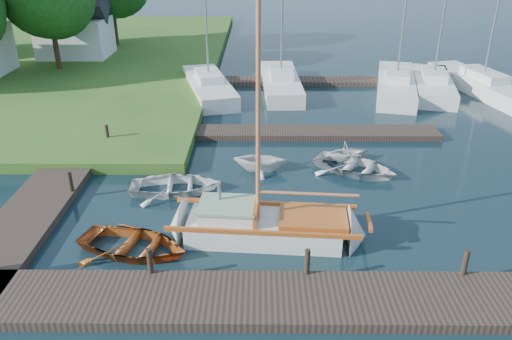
{
  "coord_description": "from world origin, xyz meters",
  "views": [
    {
      "loc": [
        0.12,
        -16.7,
        9.2
      ],
      "look_at": [
        0.0,
        0.0,
        1.2
      ],
      "focal_mm": 35.0,
      "sensor_mm": 36.0,
      "label": 1
    }
  ],
  "objects_px": {
    "mooring_post_3": "(465,262)",
    "tender_d": "(347,150)",
    "mooring_post_4": "(70,181)",
    "marina_boat_3": "(396,83)",
    "tender_c": "(355,164)",
    "marina_boat_0": "(209,85)",
    "mooring_post_2": "(307,262)",
    "dinghy": "(133,242)",
    "marina_boat_1": "(281,81)",
    "marina_boat_5": "(482,84)",
    "sailboat": "(269,228)",
    "marina_boat_4": "(433,83)",
    "tender_a": "(175,183)",
    "tender_b": "(260,157)",
    "mooring_post_5": "(107,133)",
    "house_c": "(74,28)",
    "mooring_post_1": "(150,261)"
  },
  "relations": [
    {
      "from": "mooring_post_4",
      "to": "marina_boat_5",
      "type": "bearing_deg",
      "value": 33.52
    },
    {
      "from": "tender_d",
      "to": "tender_c",
      "type": "bearing_deg",
      "value": 174.26
    },
    {
      "from": "sailboat",
      "to": "house_c",
      "type": "bearing_deg",
      "value": 124.73
    },
    {
      "from": "tender_b",
      "to": "marina_boat_5",
      "type": "height_order",
      "value": "marina_boat_5"
    },
    {
      "from": "tender_c",
      "to": "marina_boat_0",
      "type": "distance_m",
      "value": 13.35
    },
    {
      "from": "mooring_post_4",
      "to": "mooring_post_3",
      "type": "bearing_deg",
      "value": -21.04
    },
    {
      "from": "mooring_post_4",
      "to": "marina_boat_1",
      "type": "distance_m",
      "value": 16.79
    },
    {
      "from": "dinghy",
      "to": "tender_d",
      "type": "distance_m",
      "value": 10.57
    },
    {
      "from": "mooring_post_4",
      "to": "tender_d",
      "type": "height_order",
      "value": "mooring_post_4"
    },
    {
      "from": "mooring_post_3",
      "to": "tender_b",
      "type": "bearing_deg",
      "value": 127.79
    },
    {
      "from": "mooring_post_4",
      "to": "marina_boat_3",
      "type": "height_order",
      "value": "marina_boat_3"
    },
    {
      "from": "mooring_post_4",
      "to": "marina_boat_0",
      "type": "height_order",
      "value": "marina_boat_0"
    },
    {
      "from": "marina_boat_5",
      "to": "house_c",
      "type": "height_order",
      "value": "marina_boat_5"
    },
    {
      "from": "tender_a",
      "to": "tender_c",
      "type": "xyz_separation_m",
      "value": [
        7.31,
        1.8,
        0.01
      ]
    },
    {
      "from": "mooring_post_4",
      "to": "mooring_post_2",
      "type": "bearing_deg",
      "value": -30.47
    },
    {
      "from": "tender_c",
      "to": "marina_boat_5",
      "type": "bearing_deg",
      "value": -6.94
    },
    {
      "from": "marina_boat_5",
      "to": "sailboat",
      "type": "bearing_deg",
      "value": 127.7
    },
    {
      "from": "mooring_post_3",
      "to": "tender_d",
      "type": "relative_size",
      "value": 0.42
    },
    {
      "from": "mooring_post_4",
      "to": "marina_boat_4",
      "type": "relative_size",
      "value": 0.07
    },
    {
      "from": "marina_boat_1",
      "to": "marina_boat_5",
      "type": "distance_m",
      "value": 12.66
    },
    {
      "from": "tender_c",
      "to": "marina_boat_1",
      "type": "relative_size",
      "value": 0.37
    },
    {
      "from": "dinghy",
      "to": "tender_d",
      "type": "height_order",
      "value": "tender_d"
    },
    {
      "from": "tender_d",
      "to": "marina_boat_0",
      "type": "distance_m",
      "value": 12.27
    },
    {
      "from": "mooring_post_4",
      "to": "tender_a",
      "type": "relative_size",
      "value": 0.23
    },
    {
      "from": "tender_a",
      "to": "marina_boat_5",
      "type": "bearing_deg",
      "value": -57.41
    },
    {
      "from": "tender_d",
      "to": "house_c",
      "type": "relative_size",
      "value": 0.36
    },
    {
      "from": "marina_boat_4",
      "to": "sailboat",
      "type": "bearing_deg",
      "value": 160.0
    },
    {
      "from": "mooring_post_1",
      "to": "marina_boat_5",
      "type": "height_order",
      "value": "marina_boat_5"
    },
    {
      "from": "sailboat",
      "to": "marina_boat_5",
      "type": "distance_m",
      "value": 21.54
    },
    {
      "from": "tender_b",
      "to": "marina_boat_4",
      "type": "relative_size",
      "value": 0.2
    },
    {
      "from": "marina_boat_5",
      "to": "tender_d",
      "type": "bearing_deg",
      "value": 123.03
    },
    {
      "from": "mooring_post_2",
      "to": "dinghy",
      "type": "distance_m",
      "value": 5.57
    },
    {
      "from": "tender_b",
      "to": "house_c",
      "type": "xyz_separation_m",
      "value": [
        -14.17,
        19.48,
        1.98
      ]
    },
    {
      "from": "tender_c",
      "to": "marina_boat_5",
      "type": "relative_size",
      "value": 0.32
    },
    {
      "from": "dinghy",
      "to": "mooring_post_2",
      "type": "bearing_deg",
      "value": -88.64
    },
    {
      "from": "dinghy",
      "to": "marina_boat_1",
      "type": "relative_size",
      "value": 0.37
    },
    {
      "from": "mooring_post_5",
      "to": "tender_d",
      "type": "height_order",
      "value": "mooring_post_5"
    },
    {
      "from": "tender_a",
      "to": "marina_boat_3",
      "type": "relative_size",
      "value": 0.28
    },
    {
      "from": "sailboat",
      "to": "marina_boat_4",
      "type": "height_order",
      "value": "marina_boat_4"
    },
    {
      "from": "dinghy",
      "to": "marina_boat_1",
      "type": "distance_m",
      "value": 18.8
    },
    {
      "from": "mooring_post_2",
      "to": "marina_boat_5",
      "type": "xyz_separation_m",
      "value": [
        12.63,
        18.99,
        -0.13
      ]
    },
    {
      "from": "mooring_post_5",
      "to": "tender_d",
      "type": "relative_size",
      "value": 0.42
    },
    {
      "from": "sailboat",
      "to": "marina_boat_3",
      "type": "height_order",
      "value": "marina_boat_3"
    },
    {
      "from": "marina_boat_1",
      "to": "marina_boat_5",
      "type": "relative_size",
      "value": 0.85
    },
    {
      "from": "sailboat",
      "to": "tender_a",
      "type": "bearing_deg",
      "value": 142.87
    },
    {
      "from": "sailboat",
      "to": "house_c",
      "type": "height_order",
      "value": "sailboat"
    },
    {
      "from": "mooring_post_2",
      "to": "dinghy",
      "type": "bearing_deg",
      "value": 164.65
    },
    {
      "from": "tender_d",
      "to": "mooring_post_2",
      "type": "bearing_deg",
      "value": 150.65
    },
    {
      "from": "tender_c",
      "to": "dinghy",
      "type": "bearing_deg",
      "value": 159.85
    },
    {
      "from": "tender_b",
      "to": "marina_boat_3",
      "type": "bearing_deg",
      "value": -31.1
    }
  ]
}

